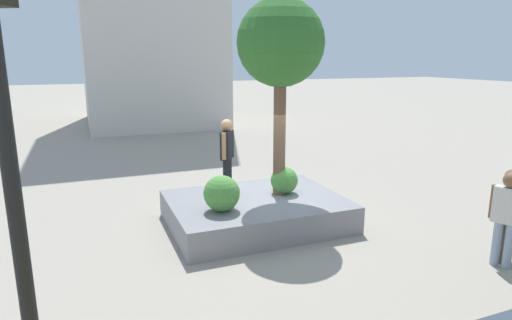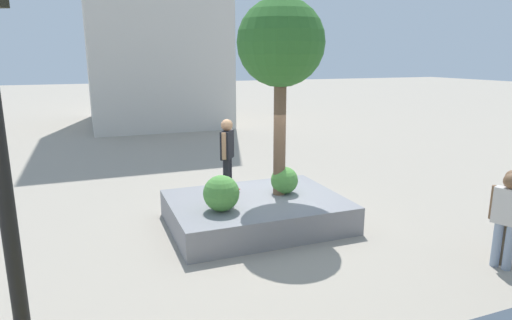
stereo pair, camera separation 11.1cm
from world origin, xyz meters
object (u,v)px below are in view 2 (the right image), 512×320
plaza_tree (281,45)px  passerby_with_bag (509,210)px  planter_ledge (256,211)px  skateboard (228,193)px  pedestrian_crossing (507,214)px  skateboarder (227,151)px

plaza_tree → passerby_with_bag: size_ratio=2.47×
planter_ledge → plaza_tree: (-0.63, -0.13, 3.69)m
skateboard → passerby_with_bag: (-4.16, 3.88, 0.35)m
pedestrian_crossing → plaza_tree: bearing=-53.3°
planter_ledge → passerby_with_bag: (-3.63, 3.44, 0.72)m
skateboard → passerby_with_bag: size_ratio=0.42×
planter_ledge → plaza_tree: 3.74m
pedestrian_crossing → passerby_with_bag: (-0.23, -0.15, -0.00)m
planter_ledge → pedestrian_crossing: (-3.40, 3.60, 0.72)m
planter_ledge → pedestrian_crossing: bearing=133.4°
planter_ledge → skateboarder: (0.53, -0.44, 1.37)m
planter_ledge → passerby_with_bag: 5.05m
plaza_tree → skateboarder: bearing=-14.9°
skateboarder → plaza_tree: bearing=165.1°
planter_ledge → plaza_tree: size_ratio=0.88×
skateboarder → passerby_with_bag: (-4.16, 3.88, -0.65)m
passerby_with_bag → plaza_tree: bearing=-50.0°
skateboard → passerby_with_bag: 5.70m
planter_ledge → pedestrian_crossing: pedestrian_crossing is taller
passerby_with_bag → pedestrian_crossing: bearing=34.0°
plaza_tree → pedestrian_crossing: bearing=126.7°
plaza_tree → skateboard: (1.16, -0.31, -3.32)m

